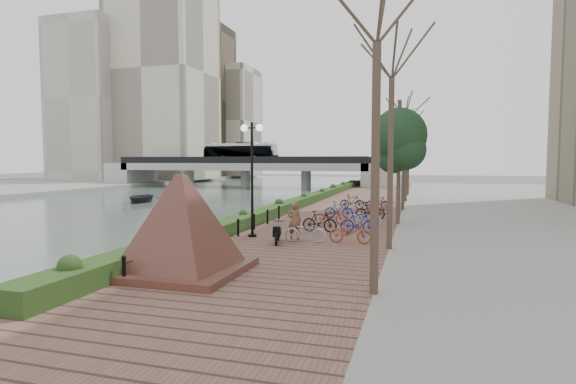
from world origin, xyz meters
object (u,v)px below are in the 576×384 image
at_px(pedestrian, 294,221).
at_px(motorcycle, 277,232).
at_px(granite_monument, 182,223).
at_px(lamppost, 252,155).
at_px(boat, 141,197).

bearing_deg(pedestrian, motorcycle, 51.37).
bearing_deg(granite_monument, motorcycle, 76.87).
xyz_separation_m(lamppost, boat, (-17.71, 17.50, -3.65)).
relative_size(lamppost, pedestrian, 3.14).
height_order(lamppost, motorcycle, lamppost).
bearing_deg(motorcycle, boat, 122.20).
distance_m(pedestrian, boat, 26.46).
relative_size(granite_monument, boat, 1.37).
bearing_deg(motorcycle, granite_monument, -116.81).
xyz_separation_m(granite_monument, motorcycle, (1.26, 5.41, -1.06)).
bearing_deg(boat, lamppost, -61.39).
distance_m(lamppost, pedestrian, 3.43).
distance_m(granite_monument, boat, 30.06).
xyz_separation_m(motorcycle, pedestrian, (0.46, 0.97, 0.37)).
xyz_separation_m(lamppost, pedestrian, (1.97, -0.17, -2.80)).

